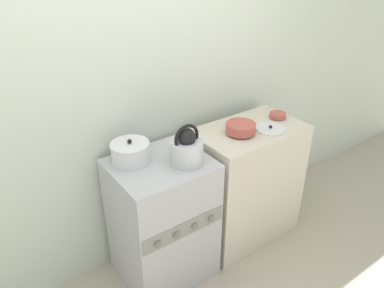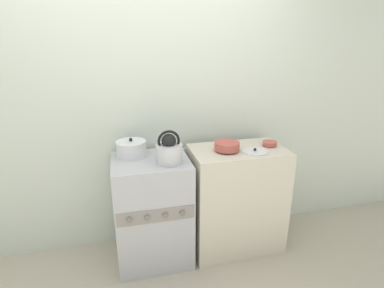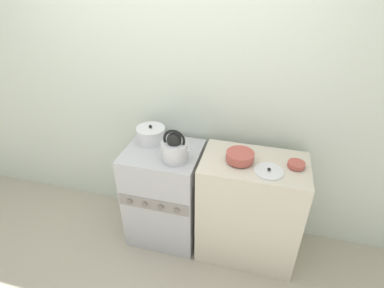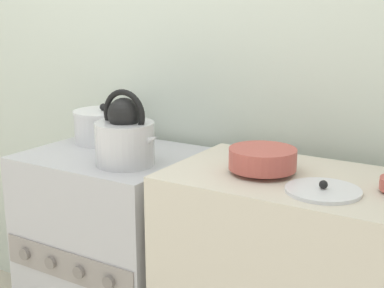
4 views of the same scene
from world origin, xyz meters
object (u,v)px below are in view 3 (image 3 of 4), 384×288
(stove, at_px, (165,194))
(loose_pot_lid, at_px, (269,171))
(small_ceramic_bowl, at_px, (296,165))
(cooking_pot, at_px, (151,135))
(kettle, at_px, (175,149))
(enamel_bowl, at_px, (240,156))

(stove, distance_m, loose_pot_lid, 0.98)
(loose_pot_lid, bearing_deg, small_ceramic_bowl, 29.93)
(cooking_pot, bearing_deg, loose_pot_lid, -13.36)
(kettle, xyz_separation_m, small_ceramic_bowl, (0.89, 0.09, -0.04))
(cooking_pot, relative_size, loose_pot_lid, 1.16)
(loose_pot_lid, bearing_deg, enamel_bowl, 160.59)
(small_ceramic_bowl, xyz_separation_m, loose_pot_lid, (-0.19, -0.11, -0.02))
(enamel_bowl, bearing_deg, cooking_pot, 168.41)
(small_ceramic_bowl, relative_size, loose_pot_lid, 0.59)
(stove, bearing_deg, enamel_bowl, -3.63)
(kettle, bearing_deg, small_ceramic_bowl, 5.50)
(kettle, distance_m, loose_pot_lid, 0.70)
(cooking_pot, xyz_separation_m, loose_pot_lid, (0.98, -0.23, -0.03))
(enamel_bowl, distance_m, loose_pot_lid, 0.23)
(stove, height_order, kettle, kettle)
(small_ceramic_bowl, height_order, loose_pot_lid, small_ceramic_bowl)
(cooking_pot, height_order, loose_pot_lid, cooking_pot)
(stove, height_order, loose_pot_lid, loose_pot_lid)
(enamel_bowl, height_order, loose_pot_lid, enamel_bowl)
(kettle, height_order, cooking_pot, kettle)
(enamel_bowl, bearing_deg, loose_pot_lid, -19.41)
(enamel_bowl, bearing_deg, small_ceramic_bowl, 4.46)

